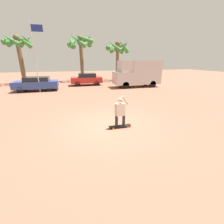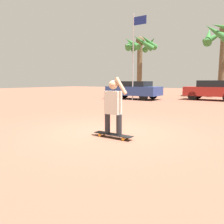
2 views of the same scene
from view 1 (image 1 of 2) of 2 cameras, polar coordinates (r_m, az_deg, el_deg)
The scene contains 10 objects.
ground_plane at distance 7.46m, azimuth -1.36°, elevation -4.90°, with size 80.00×80.00×0.00m, color #935B47.
skateboard at distance 7.14m, azimuth 3.08°, elevation -5.35°, with size 1.08×0.23×0.10m.
person_skateboarder at distance 6.85m, azimuth 3.18°, elevation 0.58°, with size 0.67×0.22×1.45m.
camper_van at distance 18.50m, azimuth 9.78°, elevation 14.46°, with size 5.43×2.10×3.02m.
parked_car_red at distance 19.85m, azimuth -9.70°, elevation 12.33°, with size 3.87×1.89×1.50m.
parked_car_blue at distance 17.66m, azimuth -26.80°, elevation 9.72°, with size 4.28×1.94×1.44m.
palm_tree_near_van at distance 24.35m, azimuth 2.10°, elevation 22.79°, with size 3.71×3.71×5.91m.
palm_tree_center_background at distance 24.17m, azimuth -11.87°, elevation 24.15°, with size 4.08×4.07×6.70m.
palm_tree_far_left at distance 23.91m, azimuth -32.25°, elevation 20.97°, with size 3.78×3.78×6.23m.
flagpole at distance 16.56m, azimuth -27.17°, elevation 19.30°, with size 1.09×0.12×6.31m.
Camera 1 is at (-1.64, -6.62, 3.03)m, focal length 24.00 mm.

